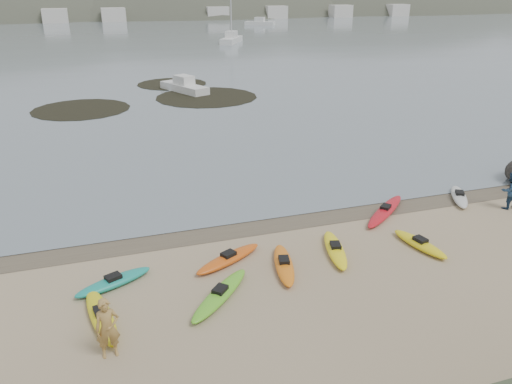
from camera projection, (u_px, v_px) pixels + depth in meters
name	position (u px, v px, depth m)	size (l,w,h in m)	color
ground	(256.00, 221.00, 23.52)	(600.00, 600.00, 0.00)	tan
wet_sand	(258.00, 224.00, 23.25)	(60.00, 60.00, 0.00)	brown
water	(96.00, 4.00, 287.07)	(1200.00, 1200.00, 0.00)	slate
kayaks	(297.00, 252.00, 20.47)	(20.08, 8.02, 0.34)	yellow
person_west	(108.00, 328.00, 14.65)	(0.72, 0.47, 1.96)	#AE8645
person_east	(510.00, 190.00, 24.56)	(0.92, 0.72, 1.90)	navy
kelp_mats	(161.00, 97.00, 49.57)	(21.14, 18.01, 0.04)	black
moored_boats	(136.00, 42.00, 92.33)	(82.02, 92.49, 1.22)	silver
far_hills	(204.00, 52.00, 211.24)	(550.00, 135.00, 80.00)	#384235
far_town	(128.00, 15.00, 151.84)	(199.00, 5.00, 4.00)	beige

